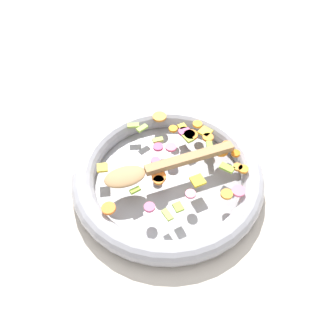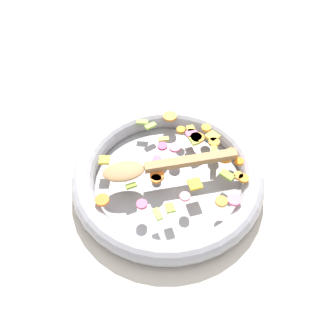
% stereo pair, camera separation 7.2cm
% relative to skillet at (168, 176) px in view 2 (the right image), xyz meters
% --- Properties ---
extents(ground_plane, '(4.00, 4.00, 0.00)m').
position_rel_skillet_xyz_m(ground_plane, '(0.00, 0.00, -0.02)').
color(ground_plane, beige).
extents(skillet, '(0.43, 0.43, 0.05)m').
position_rel_skillet_xyz_m(skillet, '(0.00, 0.00, 0.00)').
color(skillet, gray).
rests_on(skillet, ground_plane).
extents(chopped_vegetables, '(0.33, 0.33, 0.01)m').
position_rel_skillet_xyz_m(chopped_vegetables, '(0.02, 0.05, 0.03)').
color(chopped_vegetables, orange).
rests_on(chopped_vegetables, skillet).
extents(wooden_spoon, '(0.25, 0.22, 0.01)m').
position_rel_skillet_xyz_m(wooden_spoon, '(-0.02, -0.02, 0.04)').
color(wooden_spoon, '#A87F51').
rests_on(wooden_spoon, chopped_vegetables).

